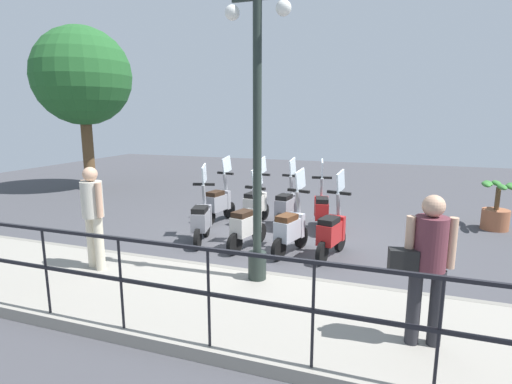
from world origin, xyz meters
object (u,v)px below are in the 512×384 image
object	(u,v)px
scooter_far_1	(287,206)
pedestrian_distant	(93,210)
scooter_near_1	(291,228)
potted_palm	(496,210)
scooter_far_2	(256,204)
lamp_post_near	(257,152)
scooter_near_3	(202,219)
pedestrian_with_bag	(427,259)
scooter_far_3	(219,202)
scooter_near_2	(247,224)
scooter_near_0	(332,231)
scooter_far_0	(321,209)
tree_large	(82,77)

from	to	relation	value
scooter_far_1	pedestrian_distant	bearing A→B (deg)	158.62
scooter_near_1	scooter_far_1	size ratio (longest dim) A/B	1.00
potted_palm	scooter_far_2	bearing A→B (deg)	104.36
lamp_post_near	scooter_far_2	distance (m)	3.82
scooter_far_1	scooter_near_3	bearing A→B (deg)	150.16
pedestrian_with_bag	scooter_far_3	world-z (taller)	pedestrian_with_bag
scooter_near_3	scooter_near_2	bearing A→B (deg)	-106.70
scooter_near_0	scooter_far_0	xyz separation A→B (m)	(1.63, 0.48, 0.00)
scooter_near_1	scooter_near_3	distance (m)	1.81
potted_palm	scooter_near_2	xyz separation A→B (m)	(-3.02, 4.73, 0.04)
potted_palm	scooter_far_2	size ratio (longest dim) A/B	0.69
scooter_near_1	scooter_far_2	world-z (taller)	same
scooter_far_2	scooter_far_3	bearing A→B (deg)	106.00
scooter_far_2	scooter_far_3	distance (m)	0.89
scooter_near_0	scooter_far_2	bearing A→B (deg)	63.54
potted_palm	scooter_far_0	xyz separation A→B (m)	(-1.35, 3.62, 0.04)
scooter_near_0	scooter_near_1	size ratio (longest dim) A/B	1.00
pedestrian_distant	scooter_near_3	world-z (taller)	pedestrian_distant
lamp_post_near	tree_large	xyz separation A→B (m)	(5.56, 7.92, 1.69)
lamp_post_near	scooter_far_1	distance (m)	3.68
scooter_far_1	scooter_far_3	xyz separation A→B (m)	(-0.14, 1.60, 0.00)
potted_palm	pedestrian_with_bag	bearing A→B (deg)	162.27
tree_large	scooter_far_0	world-z (taller)	tree_large
scooter_far_0	scooter_near_3	bearing A→B (deg)	116.30
pedestrian_with_bag	scooter_near_1	size ratio (longest dim) A/B	1.03
scooter_near_3	tree_large	bearing A→B (deg)	42.77
tree_large	scooter_far_2	distance (m)	7.81
lamp_post_near	pedestrian_distant	size ratio (longest dim) A/B	2.63
scooter_near_0	scooter_near_3	size ratio (longest dim) A/B	1.00
potted_palm	scooter_near_3	distance (m)	6.43
pedestrian_distant	scooter_near_2	size ratio (longest dim) A/B	1.03
scooter_near_3	scooter_far_0	bearing A→B (deg)	-66.51
scooter_near_0	lamp_post_near	bearing A→B (deg)	166.51
scooter_far_0	scooter_far_2	world-z (taller)	same
scooter_near_0	scooter_far_2	xyz separation A→B (m)	(1.66, 2.00, 0.00)
pedestrian_with_bag	scooter_far_0	size ratio (longest dim) A/B	1.03
scooter_far_0	scooter_far_3	size ratio (longest dim) A/B	1.00
scooter_near_3	scooter_far_3	bearing A→B (deg)	-2.79
tree_large	scooter_far_1	world-z (taller)	tree_large
potted_palm	scooter_near_3	size ratio (longest dim) A/B	0.69
scooter_near_0	tree_large	bearing A→B (deg)	79.06
tree_large	scooter_far_2	world-z (taller)	tree_large
lamp_post_near	scooter_far_1	bearing A→B (deg)	7.73
potted_palm	scooter_near_0	world-z (taller)	scooter_near_0
potted_palm	scooter_near_2	size ratio (longest dim) A/B	0.69
scooter_near_0	scooter_far_0	distance (m)	1.70
pedestrian_distant	scooter_near_0	distance (m)	3.96
lamp_post_near	scooter_far_1	xyz separation A→B (m)	(3.32, 0.45, -1.52)
pedestrian_distant	tree_large	distance (m)	8.50
pedestrian_distant	scooter_far_3	size ratio (longest dim) A/B	1.03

